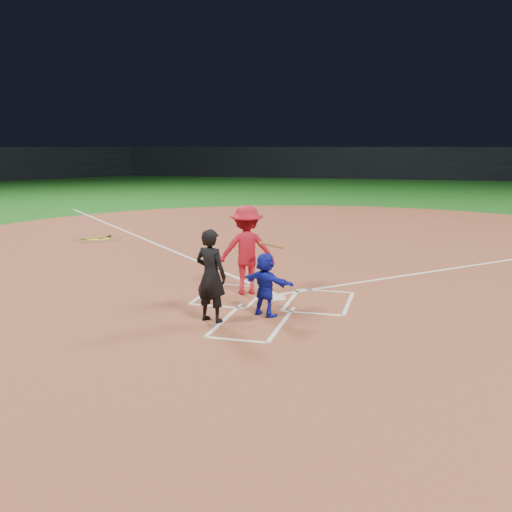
% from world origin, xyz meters
% --- Properties ---
extents(ground, '(120.00, 120.00, 0.00)m').
position_xyz_m(ground, '(0.00, 0.00, 0.00)').
color(ground, '#145215').
rests_on(ground, ground).
extents(home_plate_dirt, '(28.00, 28.00, 0.01)m').
position_xyz_m(home_plate_dirt, '(0.00, 6.00, 0.01)').
color(home_plate_dirt, brown).
rests_on(home_plate_dirt, ground).
extents(stadium_wall_far, '(80.00, 1.20, 3.20)m').
position_xyz_m(stadium_wall_far, '(0.00, 48.00, 1.60)').
color(stadium_wall_far, black).
rests_on(stadium_wall_far, ground).
extents(home_plate, '(0.60, 0.60, 0.02)m').
position_xyz_m(home_plate, '(0.00, 0.00, 0.02)').
color(home_plate, silver).
rests_on(home_plate, home_plate_dirt).
extents(on_deck_circle, '(1.70, 1.70, 0.01)m').
position_xyz_m(on_deck_circle, '(-7.92, 6.23, 0.02)').
color(on_deck_circle, brown).
rests_on(on_deck_circle, home_plate_dirt).
extents(on_deck_logo, '(0.80, 0.80, 0.00)m').
position_xyz_m(on_deck_logo, '(-7.92, 6.23, 0.02)').
color(on_deck_logo, gold).
rests_on(on_deck_logo, on_deck_circle).
extents(on_deck_bat_a, '(0.07, 0.84, 0.06)m').
position_xyz_m(on_deck_bat_a, '(-7.77, 6.48, 0.05)').
color(on_deck_bat_a, brown).
rests_on(on_deck_bat_a, on_deck_circle).
extents(on_deck_bat_b, '(0.54, 0.72, 0.06)m').
position_xyz_m(on_deck_bat_b, '(-8.12, 6.13, 0.05)').
color(on_deck_bat_b, olive).
rests_on(on_deck_bat_b, on_deck_circle).
extents(bat_weight_donut, '(0.19, 0.19, 0.05)m').
position_xyz_m(bat_weight_donut, '(-7.72, 6.63, 0.05)').
color(bat_weight_donut, black).
rests_on(bat_weight_donut, on_deck_circle).
extents(catcher, '(1.20, 0.79, 1.24)m').
position_xyz_m(catcher, '(0.12, -1.27, 0.63)').
color(catcher, '#161FB9').
rests_on(catcher, home_plate_dirt).
extents(umpire, '(0.73, 0.58, 1.75)m').
position_xyz_m(umpire, '(-0.76, -1.89, 0.89)').
color(umpire, black).
rests_on(umpire, home_plate_dirt).
extents(chalk_markings, '(28.35, 17.32, 0.01)m').
position_xyz_m(chalk_markings, '(0.00, 5.29, 0.01)').
color(chalk_markings, white).
rests_on(chalk_markings, home_plate_dirt).
extents(batter_at_plate, '(1.51, 1.13, 1.95)m').
position_xyz_m(batter_at_plate, '(-0.70, 0.28, 0.99)').
color(batter_at_plate, '#B21322').
rests_on(batter_at_plate, home_plate_dirt).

